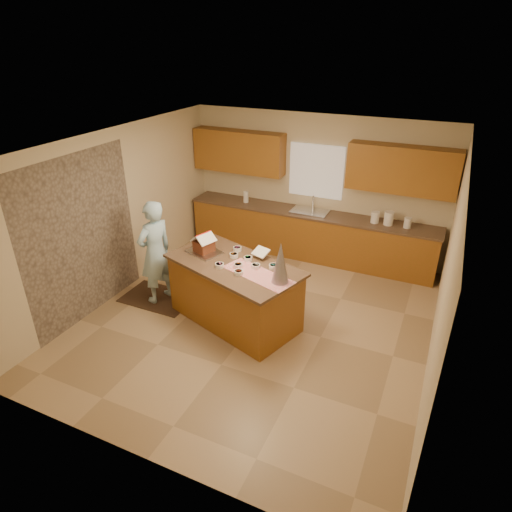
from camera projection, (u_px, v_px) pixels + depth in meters
name	position (u px, v px, depth m)	size (l,w,h in m)	color
floor	(257.00, 320.00, 6.82)	(5.50, 5.50, 0.00)	tan
ceiling	(257.00, 145.00, 5.60)	(5.50, 5.50, 0.00)	silver
wall_back	(316.00, 186.00, 8.44)	(5.50, 5.50, 0.00)	beige
wall_front	(131.00, 358.00, 3.98)	(5.50, 5.50, 0.00)	beige
wall_left	(116.00, 214.00, 7.14)	(5.50, 5.50, 0.00)	beige
wall_right	(446.00, 278.00, 5.29)	(5.50, 5.50, 0.00)	beige
stone_accent	(82.00, 239.00, 6.53)	(2.50, 2.50, 0.00)	gray
window_curtain	(316.00, 171.00, 8.28)	(1.05, 0.03, 1.00)	white
back_counter_base	(308.00, 235.00, 8.61)	(4.80, 0.60, 0.88)	brown
back_counter_top	(310.00, 213.00, 8.40)	(4.85, 0.63, 0.04)	brown
upper_cabinet_left	(239.00, 151.00, 8.62)	(1.85, 0.35, 0.80)	olive
upper_cabinet_right	(402.00, 170.00, 7.47)	(1.85, 0.35, 0.80)	olive
sink	(310.00, 214.00, 8.41)	(0.70, 0.45, 0.12)	silver
faucet	(313.00, 202.00, 8.48)	(0.03, 0.03, 0.28)	silver
island_base	(235.00, 294.00, 6.62)	(1.92, 0.96, 0.94)	brown
island_top	(234.00, 265.00, 6.40)	(2.00, 1.04, 0.04)	brown
table_runner	(258.00, 274.00, 6.10)	(1.07, 0.38, 0.01)	red
baking_tray	(204.00, 252.00, 6.71)	(0.49, 0.36, 0.03)	silver
cookbook	(261.00, 252.00, 6.52)	(0.23, 0.02, 0.19)	white
tinsel_tree	(280.00, 263.00, 5.79)	(0.23, 0.23, 0.59)	silver
rug	(158.00, 298.00, 7.38)	(1.16, 0.76, 0.01)	black
boy	(155.00, 252.00, 6.98)	(0.62, 0.41, 1.71)	#AEDDF7
canister_a	(375.00, 217.00, 7.89)	(0.15, 0.15, 0.20)	white
canister_b	(389.00, 218.00, 7.80)	(0.17, 0.17, 0.24)	white
canister_c	(408.00, 223.00, 7.69)	(0.13, 0.13, 0.19)	white
paper_towel	(246.00, 197.00, 8.84)	(0.10, 0.10, 0.22)	white
gingerbread_house	(204.00, 244.00, 6.65)	(0.37, 0.38, 0.30)	brown
candy_bowls	(243.00, 262.00, 6.37)	(0.85, 0.79, 0.06)	orange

